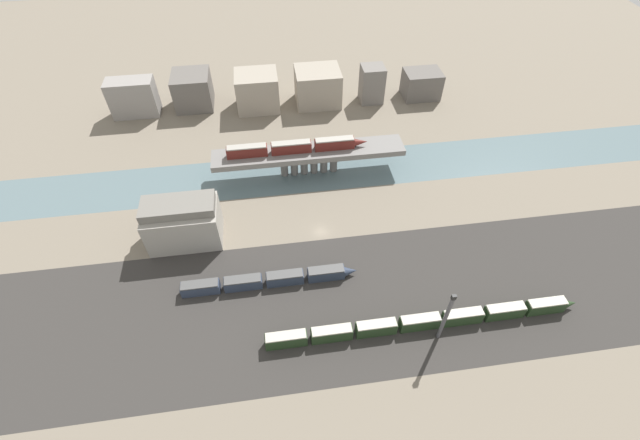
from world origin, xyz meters
TOP-DOWN VIEW (x-y plane):
  - ground_plane at (0.00, 0.00)m, footprint 400.00×400.00m
  - railbed_yard at (0.00, -24.00)m, footprint 280.00×42.00m
  - river_water at (0.00, 26.70)m, footprint 320.00×19.37m
  - bridge at (-0.00, 26.70)m, footprint 60.76×9.15m
  - train_on_bridge at (-3.95, 26.70)m, footprint 44.09×2.76m
  - train_yard_near at (19.84, -33.19)m, footprint 75.98×2.63m
  - train_yard_mid at (-15.55, -15.87)m, footprint 44.90×2.96m
  - warehouse_building at (-37.48, 3.03)m, footprint 19.59×12.08m
  - signal_tower at (22.59, -36.34)m, footprint 1.00×0.88m
  - city_block_far_left at (-60.75, 70.28)m, footprint 16.95×8.16m
  - city_block_left at (-39.17, 73.63)m, footprint 13.96×14.17m
  - city_block_center at (-14.62, 68.61)m, footprint 15.86×13.59m
  - city_block_right at (8.70, 68.94)m, footprint 16.97×14.41m
  - city_block_far_right at (29.74, 67.25)m, footprint 8.75×8.07m
  - city_block_tall at (50.21, 67.78)m, footprint 14.21×10.72m

SIDE VIEW (x-z plane):
  - ground_plane at x=0.00m, z-range 0.00..0.00m
  - river_water at x=0.00m, z-range 0.00..0.01m
  - railbed_yard at x=0.00m, z-range 0.00..0.01m
  - train_yard_mid at x=-15.55m, z-range -0.04..3.38m
  - train_yard_near at x=19.84m, z-range -0.03..3.86m
  - city_block_tall at x=50.21m, z-range 0.00..10.39m
  - city_block_left at x=-39.17m, z-range 0.00..12.95m
  - warehouse_building at x=-37.48m, z-range -0.34..13.56m
  - city_block_right at x=8.70m, z-range 0.00..13.45m
  - city_block_center at x=-14.62m, z-range 0.00..13.86m
  - city_block_far_left at x=-60.75m, z-range 0.00..13.90m
  - city_block_far_right at x=29.74m, z-range 0.00..14.22m
  - bridge at x=0.00m, z-range 2.70..11.62m
  - signal_tower at x=22.59m, z-range -0.05..17.04m
  - train_on_bridge at x=-3.95m, z-range 8.88..12.52m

